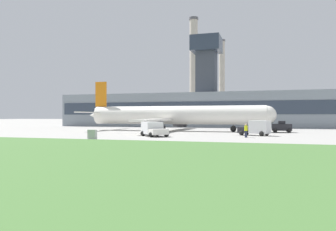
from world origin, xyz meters
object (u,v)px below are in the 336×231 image
object	(u,v)px
airplane	(173,116)
ground_crew_person	(246,131)
baggage_truck	(256,128)
fuel_truck	(153,129)
pushback_tug	(282,127)

from	to	relation	value
airplane	ground_crew_person	bearing A→B (deg)	-46.72
airplane	baggage_truck	xyz separation A→B (m)	(14.95, -9.94, -1.81)
baggage_truck	ground_crew_person	size ratio (longest dim) A/B	2.64
fuel_truck	pushback_tug	bearing A→B (deg)	43.36
fuel_truck	ground_crew_person	bearing A→B (deg)	4.89
airplane	fuel_truck	size ratio (longest dim) A/B	7.65
airplane	pushback_tug	world-z (taller)	airplane
airplane	fuel_truck	world-z (taller)	airplane
airplane	ground_crew_person	world-z (taller)	airplane
airplane	baggage_truck	world-z (taller)	airplane
airplane	ground_crew_person	xyz separation A→B (m)	(13.83, -14.69, -1.94)
airplane	pushback_tug	distance (m)	18.89
airplane	pushback_tug	size ratio (longest dim) A/B	11.16
ground_crew_person	baggage_truck	bearing A→B (deg)	76.71
baggage_truck	fuel_truck	size ratio (longest dim) A/B	1.01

